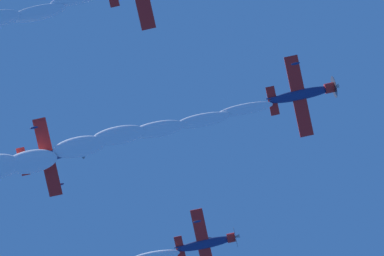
{
  "coord_description": "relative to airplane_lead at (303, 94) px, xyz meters",
  "views": [
    {
      "loc": [
        12.68,
        23.35,
        1.93
      ],
      "look_at": [
        12.32,
        0.68,
        60.32
      ],
      "focal_mm": 58.92,
      "sensor_mm": 36.0,
      "label": 1
    }
  ],
  "objects": [
    {
      "name": "airplane_lead",
      "position": [
        0.0,
        0.0,
        0.0
      ],
      "size": [
        7.4,
        7.9,
        3.27
      ],
      "color": "navy"
    },
    {
      "name": "airplane_left_wingman",
      "position": [
        9.15,
        -17.7,
        0.41
      ],
      "size": [
        7.39,
        7.92,
        3.28
      ],
      "color": "navy"
    },
    {
      "name": "airplane_slot_tail",
      "position": [
        25.57,
        -6.96,
        -0.31
      ],
      "size": [
        7.41,
        7.96,
        3.13
      ],
      "color": "navy"
    }
  ]
}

